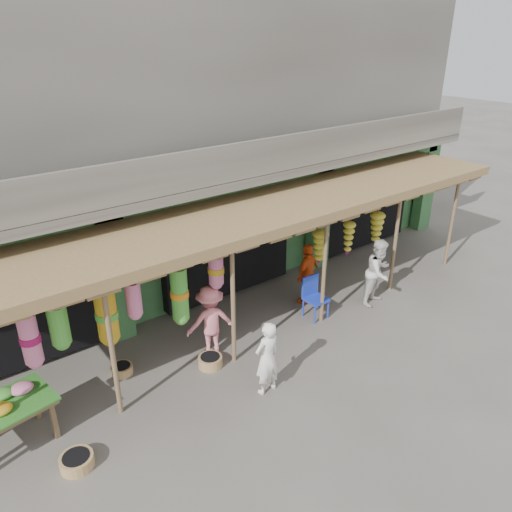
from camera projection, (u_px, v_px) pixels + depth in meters
ground at (283, 331)px, 11.33m from camera, size 80.00×80.00×0.00m
building at (169, 146)px, 13.41m from camera, size 16.40×6.80×7.00m
awning at (256, 217)px, 10.73m from camera, size 14.00×2.70×2.79m
blue_chair at (314, 295)px, 11.71m from camera, size 0.50×0.51×1.02m
basket_left at (122, 369)px, 9.92m from camera, size 0.48×0.48×0.18m
basket_mid at (77, 462)px, 7.81m from camera, size 0.62×0.62×0.20m
basket_right at (210, 361)px, 10.13m from camera, size 0.58×0.58×0.22m
person_front at (267, 358)px, 9.17m from camera, size 0.57×0.39×1.50m
person_right at (379, 272)px, 12.16m from camera, size 0.94×0.80×1.69m
person_vendor at (308, 273)px, 12.23m from camera, size 0.99×0.65×1.57m
person_shopper at (210, 321)px, 10.27m from camera, size 1.13×0.84×1.57m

